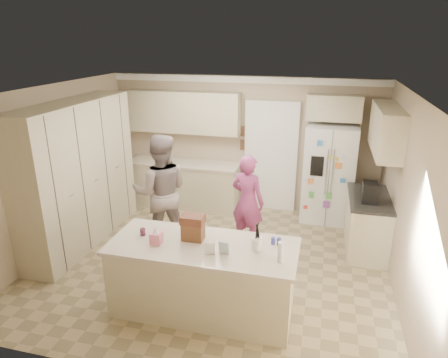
% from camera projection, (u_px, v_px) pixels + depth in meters
% --- Properties ---
extents(floor, '(5.20, 4.60, 0.02)m').
position_uv_depth(floor, '(212.00, 263.00, 6.16)').
color(floor, '#998660').
rests_on(floor, ground).
extents(ceiling, '(5.20, 4.60, 0.02)m').
position_uv_depth(ceiling, '(210.00, 90.00, 5.27)').
color(ceiling, white).
rests_on(ceiling, wall_back).
extents(wall_back, '(5.20, 0.02, 2.60)m').
position_uv_depth(wall_back, '(243.00, 143.00, 7.82)').
color(wall_back, tan).
rests_on(wall_back, ground).
extents(wall_front, '(5.20, 0.02, 2.60)m').
position_uv_depth(wall_front, '(141.00, 269.00, 3.61)').
color(wall_front, tan).
rests_on(wall_front, ground).
extents(wall_left, '(0.02, 4.60, 2.60)m').
position_uv_depth(wall_left, '(53.00, 169.00, 6.32)').
color(wall_left, tan).
rests_on(wall_left, ground).
extents(wall_right, '(0.02, 4.60, 2.60)m').
position_uv_depth(wall_right, '(407.00, 200.00, 5.12)').
color(wall_right, tan).
rests_on(wall_right, ground).
extents(crown_back, '(5.20, 0.08, 0.12)m').
position_uv_depth(crown_back, '(244.00, 79.00, 7.36)').
color(crown_back, white).
rests_on(crown_back, wall_back).
extents(pantry_bank, '(0.60, 2.60, 2.35)m').
position_uv_depth(pantry_bank, '(79.00, 174.00, 6.47)').
color(pantry_bank, beige).
rests_on(pantry_bank, floor).
extents(back_base_cab, '(2.20, 0.60, 0.88)m').
position_uv_depth(back_base_cab, '(184.00, 185.00, 8.10)').
color(back_base_cab, beige).
rests_on(back_base_cab, floor).
extents(back_countertop, '(2.24, 0.63, 0.04)m').
position_uv_depth(back_countertop, '(183.00, 163.00, 7.93)').
color(back_countertop, beige).
rests_on(back_countertop, back_base_cab).
extents(back_upper_cab, '(2.20, 0.35, 0.80)m').
position_uv_depth(back_upper_cab, '(184.00, 112.00, 7.72)').
color(back_upper_cab, beige).
rests_on(back_upper_cab, wall_back).
extents(doorway_opening, '(0.90, 0.06, 2.10)m').
position_uv_depth(doorway_opening, '(271.00, 158.00, 7.75)').
color(doorway_opening, black).
rests_on(doorway_opening, floor).
extents(doorway_casing, '(1.02, 0.03, 2.22)m').
position_uv_depth(doorway_casing, '(270.00, 159.00, 7.72)').
color(doorway_casing, white).
rests_on(doorway_casing, floor).
extents(wall_frame_upper, '(0.15, 0.02, 0.20)m').
position_uv_depth(wall_frame_upper, '(244.00, 131.00, 7.70)').
color(wall_frame_upper, brown).
rests_on(wall_frame_upper, wall_back).
extents(wall_frame_lower, '(0.15, 0.02, 0.20)m').
position_uv_depth(wall_frame_lower, '(244.00, 145.00, 7.79)').
color(wall_frame_lower, brown).
rests_on(wall_frame_lower, wall_back).
extents(refrigerator, '(0.93, 0.73, 1.80)m').
position_uv_depth(refrigerator, '(329.00, 174.00, 7.32)').
color(refrigerator, white).
rests_on(refrigerator, floor).
extents(fridge_seam, '(0.02, 0.02, 1.78)m').
position_uv_depth(fridge_seam, '(329.00, 180.00, 6.99)').
color(fridge_seam, gray).
rests_on(fridge_seam, refrigerator).
extents(fridge_dispenser, '(0.22, 0.03, 0.35)m').
position_uv_depth(fridge_dispenser, '(317.00, 166.00, 6.95)').
color(fridge_dispenser, black).
rests_on(fridge_dispenser, refrigerator).
extents(fridge_handle_l, '(0.02, 0.02, 0.85)m').
position_uv_depth(fridge_handle_l, '(326.00, 172.00, 6.94)').
color(fridge_handle_l, silver).
rests_on(fridge_handle_l, refrigerator).
extents(fridge_handle_r, '(0.02, 0.02, 0.85)m').
position_uv_depth(fridge_handle_r, '(332.00, 173.00, 6.92)').
color(fridge_handle_r, silver).
rests_on(fridge_handle_r, refrigerator).
extents(over_fridge_cab, '(0.95, 0.35, 0.45)m').
position_uv_depth(over_fridge_cab, '(334.00, 108.00, 7.00)').
color(over_fridge_cab, beige).
rests_on(over_fridge_cab, wall_back).
extents(right_base_cab, '(0.60, 1.20, 0.88)m').
position_uv_depth(right_base_cab, '(367.00, 225.00, 6.39)').
color(right_base_cab, beige).
rests_on(right_base_cab, floor).
extents(right_countertop, '(0.63, 1.24, 0.04)m').
position_uv_depth(right_countertop, '(370.00, 198.00, 6.24)').
color(right_countertop, '#2D2B28').
rests_on(right_countertop, right_base_cab).
extents(right_upper_cab, '(0.35, 1.50, 0.70)m').
position_uv_depth(right_upper_cab, '(387.00, 130.00, 6.03)').
color(right_upper_cab, beige).
rests_on(right_upper_cab, wall_right).
extents(coffee_maker, '(0.22, 0.28, 0.30)m').
position_uv_depth(coffee_maker, '(370.00, 192.00, 6.01)').
color(coffee_maker, black).
rests_on(coffee_maker, right_countertop).
extents(island_base, '(2.20, 0.90, 0.88)m').
position_uv_depth(island_base, '(203.00, 279.00, 4.96)').
color(island_base, beige).
rests_on(island_base, floor).
extents(island_top, '(2.28, 0.96, 0.05)m').
position_uv_depth(island_top, '(203.00, 246.00, 4.80)').
color(island_top, beige).
rests_on(island_top, island_base).
extents(utensil_crock, '(0.13, 0.13, 0.15)m').
position_uv_depth(utensil_crock, '(257.00, 244.00, 4.66)').
color(utensil_crock, white).
rests_on(utensil_crock, island_top).
extents(tissue_box, '(0.13, 0.13, 0.14)m').
position_uv_depth(tissue_box, '(156.00, 238.00, 4.81)').
color(tissue_box, pink).
rests_on(tissue_box, island_top).
extents(tissue_plume, '(0.08, 0.08, 0.08)m').
position_uv_depth(tissue_plume, '(156.00, 230.00, 4.77)').
color(tissue_plume, white).
rests_on(tissue_plume, tissue_box).
extents(dollhouse_body, '(0.26, 0.18, 0.22)m').
position_uv_depth(dollhouse_body, '(193.00, 231.00, 4.88)').
color(dollhouse_body, brown).
rests_on(dollhouse_body, island_top).
extents(dollhouse_roof, '(0.28, 0.20, 0.10)m').
position_uv_depth(dollhouse_roof, '(193.00, 219.00, 4.83)').
color(dollhouse_roof, '#592D1E').
rests_on(dollhouse_roof, dollhouse_body).
extents(jam_jar, '(0.07, 0.07, 0.09)m').
position_uv_depth(jam_jar, '(143.00, 232.00, 5.01)').
color(jam_jar, '#59263F').
rests_on(jam_jar, island_top).
extents(greeting_card_a, '(0.12, 0.06, 0.16)m').
position_uv_depth(greeting_card_a, '(210.00, 248.00, 4.55)').
color(greeting_card_a, white).
rests_on(greeting_card_a, island_top).
extents(greeting_card_b, '(0.12, 0.05, 0.16)m').
position_uv_depth(greeting_card_b, '(224.00, 248.00, 4.56)').
color(greeting_card_b, silver).
rests_on(greeting_card_b, island_top).
extents(water_bottle, '(0.07, 0.07, 0.24)m').
position_uv_depth(water_bottle, '(281.00, 252.00, 4.40)').
color(water_bottle, silver).
rests_on(water_bottle, island_top).
extents(shaker_salt, '(0.05, 0.05, 0.09)m').
position_uv_depth(shaker_salt, '(273.00, 241.00, 4.79)').
color(shaker_salt, '#343495').
rests_on(shaker_salt, island_top).
extents(shaker_pepper, '(0.05, 0.05, 0.09)m').
position_uv_depth(shaker_pepper, '(279.00, 242.00, 4.77)').
color(shaker_pepper, '#343495').
rests_on(shaker_pepper, island_top).
extents(teen_boy, '(1.10, 0.97, 1.88)m').
position_uv_depth(teen_boy, '(161.00, 192.00, 6.36)').
color(teen_boy, gray).
rests_on(teen_boy, floor).
extents(teen_girl, '(0.66, 0.53, 1.56)m').
position_uv_depth(teen_girl, '(248.00, 201.00, 6.41)').
color(teen_girl, '#A24376').
rests_on(teen_girl, floor).
extents(fridge_magnets, '(0.76, 0.02, 1.44)m').
position_uv_depth(fridge_magnets, '(329.00, 181.00, 6.99)').
color(fridge_magnets, tan).
rests_on(fridge_magnets, refrigerator).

